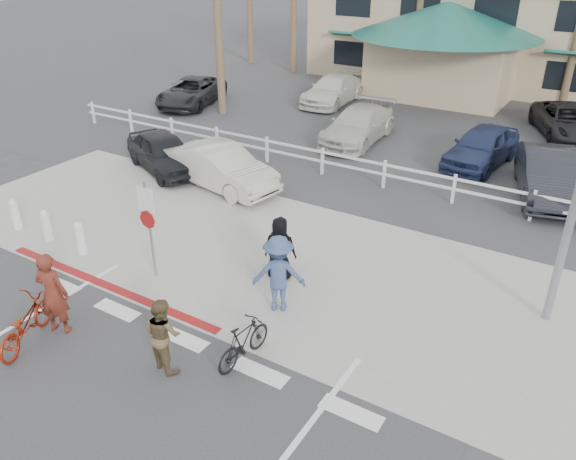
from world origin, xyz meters
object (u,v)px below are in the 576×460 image
Objects in this scene: bike_red at (25,323)px; bike_black at (244,342)px; sign_post at (150,225)px; car_red_compact at (164,152)px; car_white_sedan at (221,167)px.

bike_red reaches higher than bike_black.
car_red_compact is at bearing 130.69° from sign_post.
sign_post is at bearing -114.61° from car_red_compact.
car_red_compact is at bearing -87.26° from bike_red.
car_red_compact is at bearing -34.53° from bike_black.
car_red_compact is (-8.64, 7.06, 0.24)m from bike_black.
bike_black is at bearing -128.91° from car_white_sedan.
bike_red is at bearing -158.85° from car_white_sedan.
bike_black is 0.37× the size of car_red_compact.
car_white_sedan reaches higher than car_red_compact.
car_red_compact is at bearing 97.15° from car_white_sedan.
car_white_sedan is 2.74m from car_red_compact.
car_white_sedan reaches higher than bike_red.
car_red_compact is (-4.82, 5.61, -0.74)m from sign_post.
car_white_sedan is (-2.09, 5.45, -0.72)m from sign_post.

